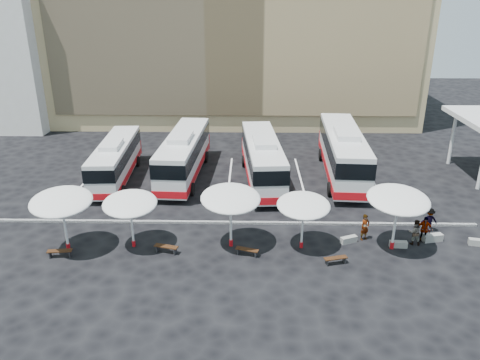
{
  "coord_description": "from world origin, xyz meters",
  "views": [
    {
      "loc": [
        1.63,
        -27.94,
        14.58
      ],
      "look_at": [
        1.0,
        3.0,
        2.2
      ],
      "focal_mm": 35.0,
      "sensor_mm": 36.0,
      "label": 1
    }
  ],
  "objects_px": {
    "bus_2": "(262,158)",
    "sunshade_2": "(231,199)",
    "bus_0": "(116,159)",
    "sunshade_0": "(61,202)",
    "passenger_3": "(429,220)",
    "passenger_2": "(424,229)",
    "bus_3": "(343,151)",
    "conc_bench_1": "(398,244)",
    "bus_1": "(184,153)",
    "conc_bench_0": "(349,240)",
    "passenger_1": "(415,232)",
    "conc_bench_2": "(433,238)",
    "sunshade_3": "(303,205)",
    "sunshade_1": "(130,204)",
    "wood_bench_0": "(60,252)",
    "passenger_0": "(365,227)",
    "wood_bench_1": "(166,247)",
    "wood_bench_3": "(336,259)",
    "sunshade_4": "(398,200)",
    "wood_bench_2": "(247,250)",
    "conc_bench_3": "(478,242)"
  },
  "relations": [
    {
      "from": "sunshade_0",
      "to": "passenger_1",
      "type": "xyz_separation_m",
      "value": [
        21.33,
        1.15,
        -2.39
      ]
    },
    {
      "from": "bus_3",
      "to": "passenger_1",
      "type": "xyz_separation_m",
      "value": [
        2.4,
        -11.82,
        -1.35
      ]
    },
    {
      "from": "bus_0",
      "to": "sunshade_0",
      "type": "height_order",
      "value": "sunshade_0"
    },
    {
      "from": "bus_0",
      "to": "conc_bench_3",
      "type": "relative_size",
      "value": 10.32
    },
    {
      "from": "sunshade_0",
      "to": "passenger_2",
      "type": "xyz_separation_m",
      "value": [
        21.98,
        1.45,
        -2.36
      ]
    },
    {
      "from": "wood_bench_0",
      "to": "wood_bench_3",
      "type": "height_order",
      "value": "wood_bench_0"
    },
    {
      "from": "bus_3",
      "to": "sunshade_3",
      "type": "height_order",
      "value": "bus_3"
    },
    {
      "from": "sunshade_2",
      "to": "conc_bench_2",
      "type": "distance_m",
      "value": 13.09
    },
    {
      "from": "bus_0",
      "to": "wood_bench_0",
      "type": "relative_size",
      "value": 7.62
    },
    {
      "from": "sunshade_4",
      "to": "passenger_1",
      "type": "height_order",
      "value": "sunshade_4"
    },
    {
      "from": "bus_3",
      "to": "conc_bench_1",
      "type": "height_order",
      "value": "bus_3"
    },
    {
      "from": "conc_bench_0",
      "to": "conc_bench_3",
      "type": "relative_size",
      "value": 0.99
    },
    {
      "from": "conc_bench_0",
      "to": "passenger_0",
      "type": "bearing_deg",
      "value": 22.48
    },
    {
      "from": "conc_bench_2",
      "to": "wood_bench_0",
      "type": "bearing_deg",
      "value": -174.06
    },
    {
      "from": "wood_bench_0",
      "to": "passenger_1",
      "type": "xyz_separation_m",
      "value": [
        21.51,
        1.98,
        0.5
      ]
    },
    {
      "from": "sunshade_1",
      "to": "wood_bench_0",
      "type": "relative_size",
      "value": 2.66
    },
    {
      "from": "bus_2",
      "to": "sunshade_2",
      "type": "relative_size",
      "value": 2.88
    },
    {
      "from": "passenger_0",
      "to": "sunshade_1",
      "type": "bearing_deg",
      "value": 157.2
    },
    {
      "from": "wood_bench_2",
      "to": "bus_3",
      "type": "bearing_deg",
      "value": 59.13
    },
    {
      "from": "bus_0",
      "to": "passenger_2",
      "type": "distance_m",
      "value": 24.35
    },
    {
      "from": "bus_1",
      "to": "conc_bench_0",
      "type": "bearing_deg",
      "value": -40.83
    },
    {
      "from": "sunshade_2",
      "to": "sunshade_4",
      "type": "relative_size",
      "value": 1.08
    },
    {
      "from": "bus_2",
      "to": "wood_bench_2",
      "type": "height_order",
      "value": "bus_2"
    },
    {
      "from": "bus_0",
      "to": "passenger_3",
      "type": "relative_size",
      "value": 6.75
    },
    {
      "from": "bus_3",
      "to": "wood_bench_2",
      "type": "relative_size",
      "value": 9.5
    },
    {
      "from": "sunshade_1",
      "to": "sunshade_0",
      "type": "bearing_deg",
      "value": -172.52
    },
    {
      "from": "sunshade_3",
      "to": "wood_bench_1",
      "type": "relative_size",
      "value": 2.22
    },
    {
      "from": "bus_3",
      "to": "sunshade_3",
      "type": "bearing_deg",
      "value": -107.41
    },
    {
      "from": "sunshade_4",
      "to": "conc_bench_3",
      "type": "distance_m",
      "value": 6.28
    },
    {
      "from": "wood_bench_2",
      "to": "conc_bench_1",
      "type": "distance_m",
      "value": 9.4
    },
    {
      "from": "bus_3",
      "to": "conc_bench_0",
      "type": "height_order",
      "value": "bus_3"
    },
    {
      "from": "conc_bench_2",
      "to": "passenger_0",
      "type": "height_order",
      "value": "passenger_0"
    },
    {
      "from": "sunshade_4",
      "to": "bus_2",
      "type": "bearing_deg",
      "value": 124.93
    },
    {
      "from": "conc_bench_3",
      "to": "passenger_1",
      "type": "xyz_separation_m",
      "value": [
        -3.94,
        0.08,
        0.63
      ]
    },
    {
      "from": "sunshade_2",
      "to": "bus_3",
      "type": "bearing_deg",
      "value": 53.71
    },
    {
      "from": "wood_bench_1",
      "to": "wood_bench_3",
      "type": "xyz_separation_m",
      "value": [
        10.0,
        -1.08,
        -0.02
      ]
    },
    {
      "from": "sunshade_0",
      "to": "passenger_3",
      "type": "xyz_separation_m",
      "value": [
        22.8,
        2.85,
        -2.4
      ]
    },
    {
      "from": "sunshade_2",
      "to": "wood_bench_3",
      "type": "height_order",
      "value": "sunshade_2"
    },
    {
      "from": "conc_bench_1",
      "to": "conc_bench_2",
      "type": "xyz_separation_m",
      "value": [
        2.39,
        0.8,
        0.04
      ]
    },
    {
      "from": "bus_1",
      "to": "passenger_1",
      "type": "relative_size",
      "value": 7.56
    },
    {
      "from": "sunshade_2",
      "to": "passenger_1",
      "type": "height_order",
      "value": "sunshade_2"
    },
    {
      "from": "conc_bench_0",
      "to": "conc_bench_1",
      "type": "height_order",
      "value": "conc_bench_0"
    },
    {
      "from": "conc_bench_1",
      "to": "passenger_3",
      "type": "height_order",
      "value": "passenger_3"
    },
    {
      "from": "wood_bench_2",
      "to": "passenger_3",
      "type": "relative_size",
      "value": 0.87
    },
    {
      "from": "bus_2",
      "to": "passenger_1",
      "type": "distance_m",
      "value": 14.0
    },
    {
      "from": "bus_3",
      "to": "sunshade_3",
      "type": "relative_size",
      "value": 4.05
    },
    {
      "from": "passenger_1",
      "to": "passenger_2",
      "type": "height_order",
      "value": "passenger_2"
    },
    {
      "from": "wood_bench_3",
      "to": "passenger_2",
      "type": "height_order",
      "value": "passenger_2"
    },
    {
      "from": "bus_0",
      "to": "bus_1",
      "type": "relative_size",
      "value": 0.89
    },
    {
      "from": "sunshade_4",
      "to": "passenger_0",
      "type": "distance_m",
      "value": 3.04
    }
  ]
}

